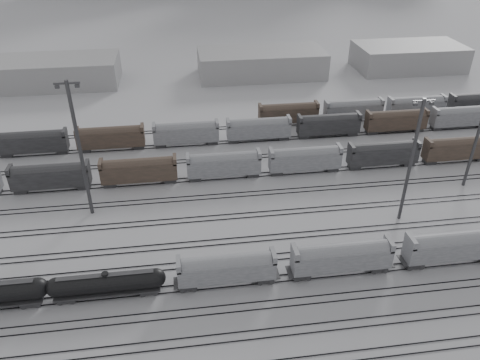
{
  "coord_description": "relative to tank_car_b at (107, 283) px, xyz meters",
  "views": [
    {
      "loc": [
        -17.19,
        -50.59,
        49.63
      ],
      "look_at": [
        -6.78,
        23.99,
        4.0
      ],
      "focal_mm": 35.0,
      "sensor_mm": 36.0,
      "label": 1
    }
  ],
  "objects": [
    {
      "name": "hopper_car_a",
      "position": [
        17.28,
        -0.0,
        0.8
      ],
      "size": [
        14.5,
        2.88,
        5.19
      ],
      "color": "black",
      "rests_on": "ground"
    },
    {
      "name": "tank_car_b",
      "position": [
        0.0,
        0.0,
        0.0
      ],
      "size": [
        16.79,
        2.8,
        4.15
      ],
      "color": "black",
      "rests_on": "ground"
    },
    {
      "name": "bg_string_mid",
      "position": [
        47.24,
        47.0,
        0.4
      ],
      "size": [
        151.0,
        3.0,
        5.6
      ],
      "color": "black",
      "rests_on": "ground"
    },
    {
      "name": "light_mast_c",
      "position": [
        49.96,
        12.4,
        9.75
      ],
      "size": [
        3.67,
        0.59,
        22.91
      ],
      "color": "#3D3D40",
      "rests_on": "ground"
    },
    {
      "name": "warehouse_right",
      "position": [
        89.24,
        94.0,
        1.6
      ],
      "size": [
        35.0,
        18.0,
        8.0
      ],
      "primitive_type": "cube",
      "color": "#959497",
      "rests_on": "ground"
    },
    {
      "name": "hopper_car_b",
      "position": [
        34.72,
        0.0,
        0.98
      ],
      "size": [
        15.29,
        3.04,
        5.47
      ],
      "color": "black",
      "rests_on": "ground"
    },
    {
      "name": "light_mast_b",
      "position": [
        -5.1,
        21.8,
        10.99
      ],
      "size": [
        4.04,
        0.65,
        25.25
      ],
      "color": "#3D3D40",
      "rests_on": "ground"
    },
    {
      "name": "warehouse_mid",
      "position": [
        39.24,
        94.0,
        1.6
      ],
      "size": [
        40.0,
        18.0,
        8.0
      ],
      "primitive_type": "cube",
      "color": "#959497",
      "rests_on": "ground"
    },
    {
      "name": "bg_string_far",
      "position": [
        64.74,
        55.0,
        0.4
      ],
      "size": [
        66.0,
        3.0,
        5.6
      ],
      "color": "brown",
      "rests_on": "ground"
    },
    {
      "name": "light_mast_d",
      "position": [
        67.66,
        21.4,
        9.85
      ],
      "size": [
        3.7,
        0.59,
        23.09
      ],
      "color": "#3D3D40",
      "rests_on": "ground"
    },
    {
      "name": "hopper_car_c",
      "position": [
        52.86,
        0.0,
        1.04
      ],
      "size": [
        15.57,
        3.09,
        5.57
      ],
      "color": "black",
      "rests_on": "ground"
    },
    {
      "name": "ground",
      "position": [
        29.24,
        -1.0,
        -2.4
      ],
      "size": [
        900.0,
        900.0,
        0.0
      ],
      "primitive_type": "plane",
      "color": "silver",
      "rests_on": "ground"
    },
    {
      "name": "warehouse_left",
      "position": [
        -30.76,
        94.0,
        1.6
      ],
      "size": [
        50.0,
        18.0,
        8.0
      ],
      "primitive_type": "cube",
      "color": "#959497",
      "rests_on": "ground"
    },
    {
      "name": "tracks",
      "position": [
        29.24,
        16.5,
        -2.32
      ],
      "size": [
        220.0,
        71.5,
        0.16
      ],
      "color": "black",
      "rests_on": "ground"
    },
    {
      "name": "bg_string_near",
      "position": [
        37.24,
        31.0,
        0.4
      ],
      "size": [
        151.0,
        3.0,
        5.6
      ],
      "color": "gray",
      "rests_on": "ground"
    }
  ]
}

